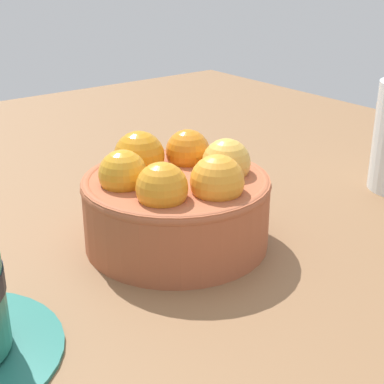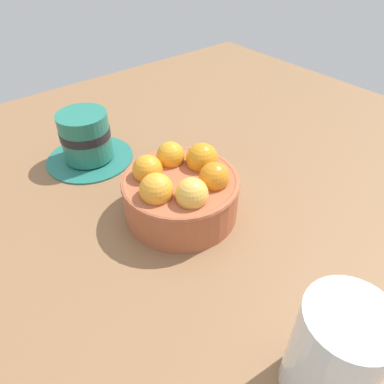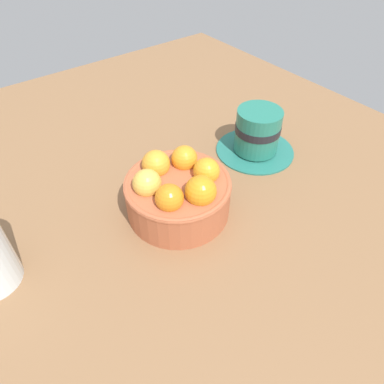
{
  "view_description": "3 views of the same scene",
  "coord_description": "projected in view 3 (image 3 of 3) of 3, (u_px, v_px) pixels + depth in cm",
  "views": [
    {
      "loc": [
        37.56,
        -27.09,
        24.18
      ],
      "look_at": [
        1.64,
        0.47,
        5.3
      ],
      "focal_mm": 54.37,
      "sensor_mm": 36.0,
      "label": 1
    },
    {
      "loc": [
        23.35,
        30.95,
        35.79
      ],
      "look_at": [
        -0.71,
        1.59,
        4.47
      ],
      "focal_mm": 33.53,
      "sensor_mm": 36.0,
      "label": 2
    },
    {
      "loc": [
        -32.5,
        22.32,
        40.93
      ],
      "look_at": [
        -1.63,
        -1.48,
        4.38
      ],
      "focal_mm": 32.9,
      "sensor_mm": 36.0,
      "label": 3
    }
  ],
  "objects": [
    {
      "name": "coffee_cup",
      "position": [
        257.0,
        133.0,
        0.66
      ],
      "size": [
        14.93,
        14.93,
        8.76
      ],
      "color": "#246E62",
      "rests_on": "ground_plane"
    },
    {
      "name": "terracotta_bowl",
      "position": [
        178.0,
        191.0,
        0.54
      ],
      "size": [
        16.35,
        16.35,
        9.38
      ],
      "color": "#AD5938",
      "rests_on": "ground_plane"
    },
    {
      "name": "ground_plane",
      "position": [
        179.0,
        220.0,
        0.58
      ],
      "size": [
        122.45,
        107.82,
        4.84
      ],
      "primitive_type": "cube",
      "color": "brown"
    }
  ]
}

